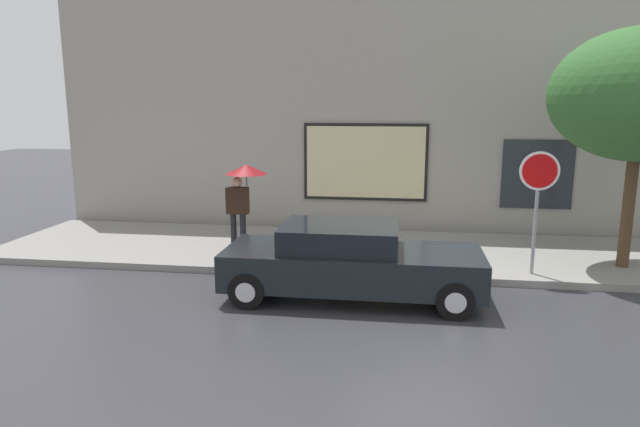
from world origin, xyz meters
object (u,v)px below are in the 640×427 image
Objects in this scene: parked_car at (350,262)px; pedestrian_with_umbrella at (243,184)px; fire_hydrant at (378,243)px; stop_sign at (538,188)px.

pedestrian_with_umbrella reaches higher than parked_car.
fire_hydrant is 3.36m from pedestrian_with_umbrella.
parked_car is 1.89× the size of stop_sign.
fire_hydrant is 0.31× the size of stop_sign.
parked_car is at bearing -157.31° from stop_sign.
parked_car is 2.13m from fire_hydrant.
parked_car is 6.13× the size of fire_hydrant.
pedestrian_with_umbrella is (-3.11, 0.35, 1.20)m from fire_hydrant.
parked_car is 2.31× the size of pedestrian_with_umbrella.
stop_sign reaches higher than pedestrian_with_umbrella.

